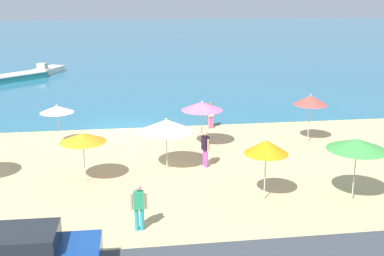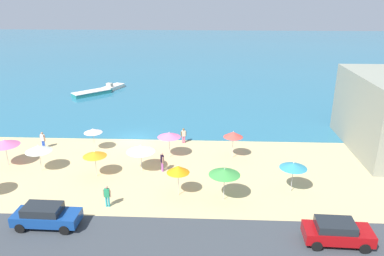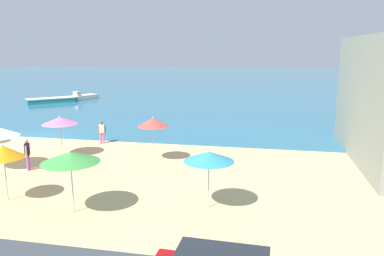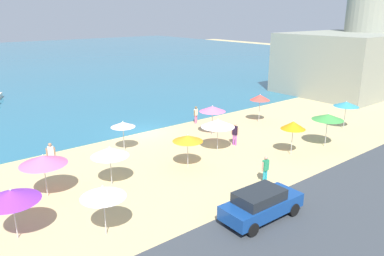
% 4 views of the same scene
% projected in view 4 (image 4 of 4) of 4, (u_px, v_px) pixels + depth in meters
% --- Properties ---
extents(ground_plane, '(160.00, 160.00, 0.00)m').
position_uv_depth(ground_plane, '(143.00, 132.00, 31.11)').
color(ground_plane, '#CFB57D').
extents(coastal_road, '(80.00, 8.00, 0.06)m').
position_uv_depth(coastal_road, '(343.00, 223.00, 17.70)').
color(coastal_road, '#393E44').
rests_on(coastal_road, ground_plane).
extents(beach_umbrella_0, '(2.06, 2.06, 2.43)m').
position_uv_depth(beach_umbrella_0, '(346.00, 104.00, 31.49)').
color(beach_umbrella_0, '#B2B2B7').
rests_on(beach_umbrella_0, ground_plane).
extents(beach_umbrella_1, '(2.12, 2.12, 2.47)m').
position_uv_depth(beach_umbrella_1, '(212.00, 109.00, 29.83)').
color(beach_umbrella_1, '#B2B2B7').
rests_on(beach_umbrella_1, ground_plane).
extents(beach_umbrella_2, '(1.70, 1.70, 2.50)m').
position_uv_depth(beach_umbrella_2, '(293.00, 125.00, 25.62)').
color(beach_umbrella_2, '#B2B2B7').
rests_on(beach_umbrella_2, ground_plane).
extents(beach_umbrella_3, '(2.28, 2.28, 2.56)m').
position_uv_depth(beach_umbrella_3, '(328.00, 117.00, 27.21)').
color(beach_umbrella_3, '#B2B2B7').
rests_on(beach_umbrella_3, ground_plane).
extents(beach_umbrella_4, '(2.02, 2.02, 2.43)m').
position_uv_depth(beach_umbrella_4, '(103.00, 192.00, 16.23)').
color(beach_umbrella_4, '#B2B2B7').
rests_on(beach_umbrella_4, ground_plane).
extents(beach_umbrella_5, '(1.74, 1.74, 2.22)m').
position_uv_depth(beach_umbrella_5, '(123.00, 125.00, 26.42)').
color(beach_umbrella_5, '#B2B2B7').
rests_on(beach_umbrella_5, ground_plane).
extents(beach_umbrella_7, '(2.42, 2.42, 2.40)m').
position_uv_depth(beach_umbrella_7, '(11.00, 196.00, 15.97)').
color(beach_umbrella_7, '#B2B2B7').
rests_on(beach_umbrella_7, ground_plane).
extents(beach_umbrella_8, '(1.77, 1.77, 2.61)m').
position_uv_depth(beach_umbrella_8, '(260.00, 97.00, 33.35)').
color(beach_umbrella_8, '#B2B2B7').
rests_on(beach_umbrella_8, ground_plane).
extents(beach_umbrella_10, '(2.49, 2.49, 2.43)m').
position_uv_depth(beach_umbrella_10, '(43.00, 160.00, 19.73)').
color(beach_umbrella_10, '#B2B2B7').
rests_on(beach_umbrella_10, ground_plane).
extents(beach_umbrella_11, '(1.94, 1.94, 2.24)m').
position_uv_depth(beach_umbrella_11, '(188.00, 138.00, 23.52)').
color(beach_umbrella_11, '#B2B2B7').
rests_on(beach_umbrella_11, ground_plane).
extents(beach_umbrella_12, '(2.18, 2.18, 2.38)m').
position_uv_depth(beach_umbrella_12, '(110.00, 152.00, 21.09)').
color(beach_umbrella_12, '#B2B2B7').
rests_on(beach_umbrella_12, ground_plane).
extents(beach_umbrella_13, '(2.42, 2.42, 2.40)m').
position_uv_depth(beach_umbrella_13, '(218.00, 123.00, 26.46)').
color(beach_umbrella_13, '#B2B2B7').
rests_on(beach_umbrella_13, ground_plane).
extents(bather_0, '(0.54, 0.33, 1.58)m').
position_uv_depth(bather_0, '(196.00, 114.00, 33.39)').
color(bather_0, '#E96185').
rests_on(bather_0, ground_plane).
extents(bather_1, '(0.57, 0.23, 1.66)m').
position_uv_depth(bather_1, '(265.00, 168.00, 21.70)').
color(bather_1, teal).
rests_on(bather_1, ground_plane).
extents(bather_2, '(0.34, 0.53, 1.72)m').
position_uv_depth(bather_2, '(235.00, 133.00, 27.86)').
color(bather_2, '#A24BA5').
rests_on(bather_2, ground_plane).
extents(bather_3, '(0.56, 0.29, 1.67)m').
position_uv_depth(bather_3, '(51.00, 154.00, 23.85)').
color(bather_3, blue).
rests_on(bather_3, ground_plane).
extents(parked_car_2, '(4.26, 1.87, 1.51)m').
position_uv_depth(parked_car_2, '(261.00, 204.00, 17.80)').
color(parked_car_2, navy).
rests_on(parked_car_2, coastal_road).
extents(harbor_fortress, '(14.85, 11.92, 15.33)m').
position_uv_depth(harbor_fortress, '(353.00, 51.00, 46.65)').
color(harbor_fortress, gray).
rests_on(harbor_fortress, ground_plane).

